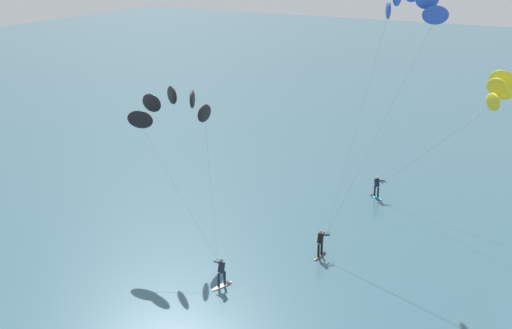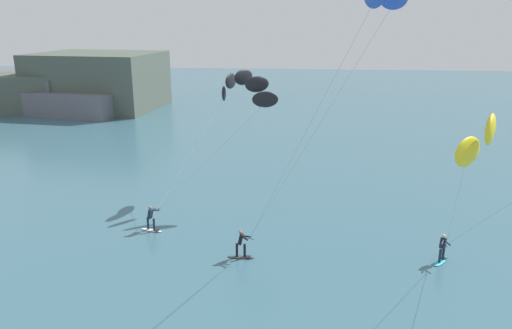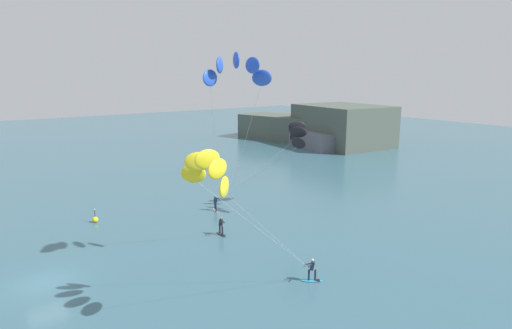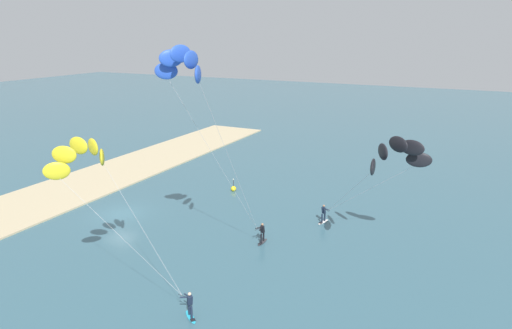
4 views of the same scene
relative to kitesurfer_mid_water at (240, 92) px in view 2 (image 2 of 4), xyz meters
The scene contains 2 objects.
kitesurfer_mid_water is the anchor object (origin of this frame).
distant_headland 48.15m from the kitesurfer_mid_water, 133.67° to the left, with size 33.07×19.46×8.07m.
Camera 2 is at (2.93, -10.12, 13.02)m, focal length 34.31 mm.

